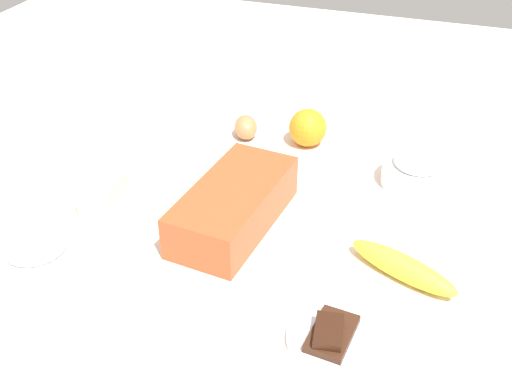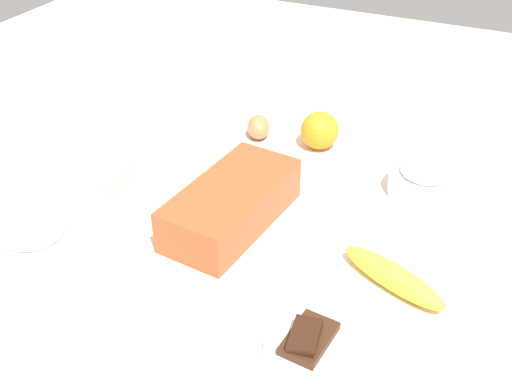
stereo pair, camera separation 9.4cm
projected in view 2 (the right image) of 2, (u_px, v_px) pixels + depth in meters
ground_plane at (256, 214)px, 1.15m from camera, size 2.40×2.40×0.02m
loaf_pan at (232, 203)px, 1.09m from camera, size 0.29×0.16×0.08m
flour_bowl at (425, 180)px, 1.17m from camera, size 0.14×0.14×0.07m
sugar_bowl at (35, 239)px, 1.03m from camera, size 0.13×0.13×0.06m
banana at (393, 277)px, 0.96m from camera, size 0.11×0.19×0.04m
orange_fruit at (320, 130)px, 1.32m from camera, size 0.08×0.08×0.08m
butter_block at (108, 185)px, 1.16m from camera, size 0.09×0.07×0.06m
egg_near_butter at (259, 127)px, 1.36m from camera, size 0.08×0.08×0.05m
chocolate_plate at (308, 342)px, 0.87m from camera, size 0.13×0.13×0.03m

